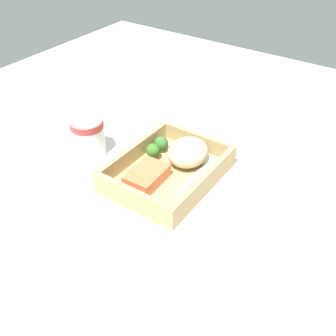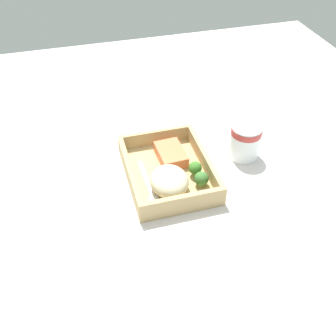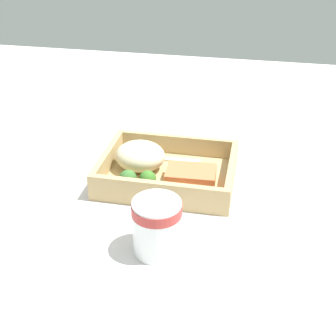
{
  "view_description": "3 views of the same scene",
  "coord_description": "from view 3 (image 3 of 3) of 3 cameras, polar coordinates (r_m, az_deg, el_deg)",
  "views": [
    {
      "loc": [
        -54.83,
        -37.86,
        53.5
      ],
      "look_at": [
        0.0,
        0.0,
        2.7
      ],
      "focal_mm": 42.0,
      "sensor_mm": 36.0,
      "label": 1
    },
    {
      "loc": [
        67.01,
        -18.61,
        64.36
      ],
      "look_at": [
        0.0,
        0.0,
        2.7
      ],
      "focal_mm": 42.0,
      "sensor_mm": 36.0,
      "label": 2
    },
    {
      "loc": [
        -15.33,
        75.53,
        48.0
      ],
      "look_at": [
        0.0,
        0.0,
        2.7
      ],
      "focal_mm": 50.0,
      "sensor_mm": 36.0,
      "label": 3
    }
  ],
  "objects": [
    {
      "name": "broccoli_floret_1",
      "position": [
        0.85,
        -4.91,
        -1.35
      ],
      "size": [
        3.32,
        3.32,
        3.75
      ],
      "color": "#80A563",
      "rests_on": "takeout_tray"
    },
    {
      "name": "mashed_potatoes",
      "position": [
        0.91,
        -3.41,
        1.48
      ],
      "size": [
        9.74,
        8.66,
        5.58
      ],
      "primitive_type": "ellipsoid",
      "color": "beige",
      "rests_on": "takeout_tray"
    },
    {
      "name": "takeout_tray",
      "position": [
        0.9,
        0.0,
        -1.15
      ],
      "size": [
        25.29,
        19.51,
        1.2
      ],
      "primitive_type": "cube",
      "color": "tan",
      "rests_on": "ground_plane"
    },
    {
      "name": "salmon_fillet",
      "position": [
        0.87,
        2.81,
        -1.03
      ],
      "size": [
        9.47,
        6.7,
        2.84
      ],
      "primitive_type": "cube",
      "rotation": [
        0.0,
        0.0,
        0.05
      ],
      "color": "#EA7246",
      "rests_on": "takeout_tray"
    },
    {
      "name": "receipt_slip",
      "position": [
        1.08,
        3.14,
        3.96
      ],
      "size": [
        13.14,
        15.18,
        0.24
      ],
      "primitive_type": "cube",
      "rotation": [
        0.0,
        0.0,
        -0.34
      ],
      "color": "white",
      "rests_on": "ground_plane"
    },
    {
      "name": "paper_cup",
      "position": [
        0.71,
        -1.36,
        -6.85
      ],
      "size": [
        7.63,
        7.63,
        9.01
      ],
      "color": "white",
      "rests_on": "ground_plane"
    },
    {
      "name": "tray_rim",
      "position": [
        0.89,
        0.0,
        0.25
      ],
      "size": [
        25.29,
        19.51,
        3.91
      ],
      "color": "tan",
      "rests_on": "takeout_tray"
    },
    {
      "name": "ground_plane",
      "position": [
        0.91,
        0.0,
        -2.0
      ],
      "size": [
        160.0,
        160.0,
        2.0
      ],
      "primitive_type": "cube",
      "color": "silver"
    },
    {
      "name": "broccoli_floret_2",
      "position": [
        0.85,
        -2.48,
        -1.4
      ],
      "size": [
        3.12,
        3.12,
        3.86
      ],
      "color": "#84A25B",
      "rests_on": "takeout_tray"
    },
    {
      "name": "fork",
      "position": [
        0.95,
        -1.46,
        1.2
      ],
      "size": [
        15.84,
        2.29,
        0.44
      ],
      "color": "silver",
      "rests_on": "takeout_tray"
    }
  ]
}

